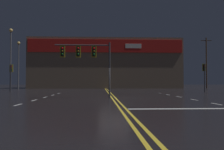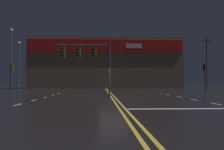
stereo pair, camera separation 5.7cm
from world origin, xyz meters
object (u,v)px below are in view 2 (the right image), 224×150
traffic_signal_corner_northeast (204,71)px  streetlight_near_right (19,58)px  streetlight_near_left (11,51)px  traffic_signal_corner_northwest (11,72)px  traffic_signal_median (85,55)px

traffic_signal_corner_northeast → streetlight_near_right: streetlight_near_right is taller
streetlight_near_left → traffic_signal_corner_northwest: bearing=-70.0°
traffic_signal_corner_northwest → streetlight_near_right: bearing=104.3°
traffic_signal_corner_northwest → traffic_signal_corner_northeast: (25.42, 0.45, 0.16)m
streetlight_near_right → traffic_signal_corner_northwest: bearing=-75.7°
traffic_signal_corner_northeast → streetlight_near_right: size_ratio=0.44×
traffic_signal_median → traffic_signal_corner_northwest: traffic_signal_median is taller
traffic_signal_corner_northwest → streetlight_near_left: bearing=110.0°
traffic_signal_corner_northwest → traffic_signal_corner_northeast: 25.42m
streetlight_near_left → streetlight_near_right: streetlight_near_left is taller
streetlight_near_right → streetlight_near_left: bearing=-83.5°
traffic_signal_corner_northwest → streetlight_near_left: (-2.74, 7.55, 3.59)m
traffic_signal_corner_northeast → streetlight_near_right: (-28.83, 12.96, 2.82)m
traffic_signal_median → traffic_signal_corner_northwest: size_ratio=1.31×
traffic_signal_median → traffic_signal_corner_northeast: size_ratio=1.24×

